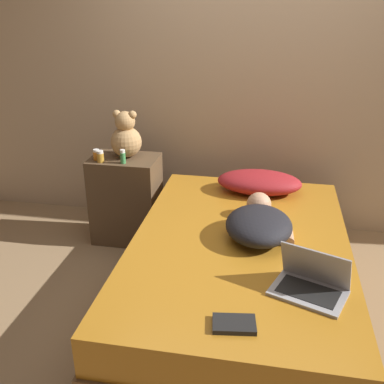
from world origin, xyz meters
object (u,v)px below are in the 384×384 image
(laptop, at_px, (311,282))
(bottle_orange, at_px, (97,155))
(bottle_green, at_px, (123,157))
(pillow, at_px, (259,182))
(person_lying, at_px, (259,223))
(teddy_bear, at_px, (126,137))
(bottle_amber, at_px, (100,156))
(book, at_px, (234,324))

(laptop, relative_size, bottle_orange, 4.97)
(bottle_orange, bearing_deg, bottle_green, -9.27)
(pillow, relative_size, person_lying, 0.99)
(teddy_bear, bearing_deg, person_lying, -34.24)
(person_lying, relative_size, bottle_amber, 7.07)
(person_lying, relative_size, bottle_orange, 7.58)
(person_lying, relative_size, laptop, 1.53)
(bottle_amber, distance_m, book, 1.86)
(laptop, relative_size, bottle_green, 3.90)
(pillow, height_order, person_lying, person_lying)
(laptop, distance_m, bottle_orange, 1.94)
(laptop, distance_m, bottle_amber, 1.88)
(pillow, xyz_separation_m, bottle_orange, (-1.24, -0.05, 0.15))
(teddy_bear, bearing_deg, book, -57.69)
(teddy_bear, relative_size, bottle_amber, 4.11)
(bottle_green, height_order, book, bottle_green)
(pillow, bearing_deg, laptop, -75.51)
(person_lying, bearing_deg, bottle_amber, 152.41)
(person_lying, xyz_separation_m, book, (-0.07, -0.86, -0.07))
(laptop, bearing_deg, bottle_green, 161.55)
(bottle_orange, xyz_separation_m, bottle_green, (0.22, -0.04, 0.01))
(bottle_green, bearing_deg, book, -55.56)
(person_lying, height_order, bottle_green, bottle_green)
(laptop, height_order, teddy_bear, teddy_bear)
(laptop, xyz_separation_m, teddy_bear, (-1.35, 1.26, 0.30))
(teddy_bear, distance_m, bottle_amber, 0.25)
(pillow, distance_m, teddy_bear, 1.08)
(person_lying, xyz_separation_m, laptop, (0.28, -0.53, -0.03))
(pillow, xyz_separation_m, bottle_green, (-1.02, -0.09, 0.17))
(book, bearing_deg, pillow, 88.63)
(teddy_bear, height_order, bottle_orange, teddy_bear)
(pillow, relative_size, teddy_bear, 1.70)
(laptop, relative_size, bottle_amber, 4.64)
(pillow, xyz_separation_m, bottle_amber, (-1.20, -0.09, 0.16))
(pillow, relative_size, bottle_orange, 7.47)
(laptop, xyz_separation_m, book, (-0.35, -0.33, -0.04))
(laptop, bearing_deg, pillow, 125.85)
(teddy_bear, xyz_separation_m, bottle_orange, (-0.20, -0.11, -0.12))
(person_lying, bearing_deg, bottle_orange, 151.68)
(laptop, distance_m, bottle_green, 1.74)
(pillow, distance_m, laptop, 1.24)
(bottle_orange, relative_size, book, 0.40)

